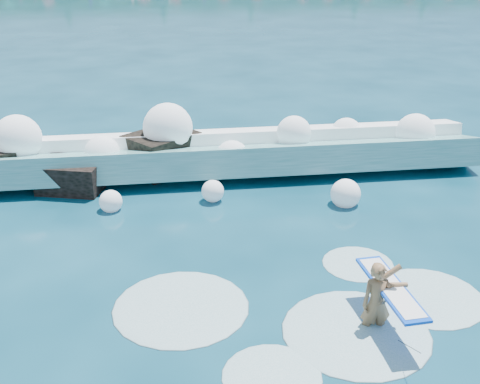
% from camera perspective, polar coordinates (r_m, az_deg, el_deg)
% --- Properties ---
extents(ground, '(200.00, 200.00, 0.00)m').
position_cam_1_polar(ground, '(13.65, -5.16, -8.34)').
color(ground, '#083343').
rests_on(ground, ground).
extents(breaking_wave, '(17.75, 2.78, 1.53)m').
position_cam_1_polar(breaking_wave, '(19.29, -3.95, 3.39)').
color(breaking_wave, teal).
rests_on(breaking_wave, ground).
extents(rock_cluster, '(8.45, 3.43, 1.43)m').
position_cam_1_polar(rock_cluster, '(19.47, -16.47, 2.39)').
color(rock_cluster, black).
rests_on(rock_cluster, ground).
extents(surfer_with_board, '(0.93, 2.89, 1.71)m').
position_cam_1_polar(surfer_with_board, '(12.12, 13.12, -9.93)').
color(surfer_with_board, '#8D6542').
rests_on(surfer_with_board, ground).
extents(wave_spray, '(15.47, 4.63, 2.31)m').
position_cam_1_polar(wave_spray, '(18.96, -4.39, 4.81)').
color(wave_spray, white).
rests_on(wave_spray, ground).
extents(surf_foam, '(8.92, 5.31, 0.15)m').
position_cam_1_polar(surf_foam, '(12.54, 7.68, -11.70)').
color(surf_foam, silver).
rests_on(surf_foam, ground).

